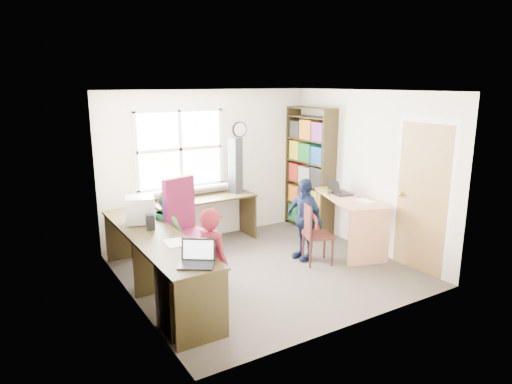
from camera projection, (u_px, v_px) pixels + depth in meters
room at (263, 182)px, 6.05m from camera, size 3.64×3.44×2.44m
l_desk at (183, 265)px, 5.25m from camera, size 2.38×2.95×0.75m
right_desk at (350, 211)px, 6.96m from camera, size 1.09×1.55×0.81m
bookshelf at (310, 172)px, 7.84m from camera, size 0.30×1.02×2.10m
swivel_chair at (187, 234)px, 6.03m from camera, size 0.76×0.76×1.29m
wooden_chair at (314, 232)px, 6.39m from camera, size 0.48×0.48×0.87m
crt_monitor at (140, 210)px, 5.80m from camera, size 0.42×0.40×0.35m
laptop_left at (197, 259)px, 4.52m from camera, size 0.44×0.43×0.24m
laptop_right at (338, 191)px, 7.07m from camera, size 0.36×0.41×0.25m
speaker_a at (150, 222)px, 5.55m from camera, size 0.11×0.11×0.19m
speaker_b at (136, 212)px, 6.04m from camera, size 0.09×0.09×0.16m
cd_tower at (235, 166)px, 7.36m from camera, size 0.22×0.21×0.90m
game_box at (330, 190)px, 7.24m from camera, size 0.30×0.30×0.06m
paper_a at (175, 243)px, 5.12m from camera, size 0.23×0.31×0.00m
paper_b at (365, 201)px, 6.69m from camera, size 0.22×0.30×0.00m
potted_plant at (182, 191)px, 6.95m from camera, size 0.17×0.15×0.28m
person_red at (213, 264)px, 4.84m from camera, size 0.40×0.52×1.25m
person_green at (169, 231)px, 6.14m from camera, size 0.42×0.54×1.12m
person_navy at (304, 219)px, 6.53m from camera, size 0.34×0.72×1.19m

